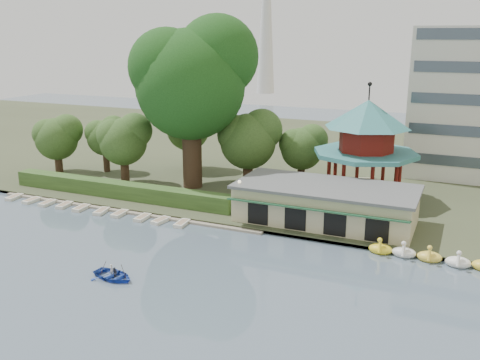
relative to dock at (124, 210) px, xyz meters
The scene contains 13 objects.
ground_plane 20.97m from the dock, 55.10° to the right, with size 220.00×220.00×0.00m, color slate.
shore 36.81m from the dock, 70.97° to the left, with size 220.00×70.00×0.40m, color #424930.
embankment 12.00m from the dock, ahead, with size 220.00×0.60×0.30m, color gray.
dock is the anchor object (origin of this frame).
boathouse 22.62m from the dock, 12.24° to the left, with size 18.60×9.39×3.90m.
pavilion 29.14m from the dock, 31.66° to the left, with size 12.40×12.40×13.50m.
hedge 4.61m from the dock, 132.27° to the left, with size 30.00×2.00×1.80m, color #395A25.
lamp_post 13.99m from the dock, ahead, with size 0.36×0.36×4.28m.
big_tree 18.39m from the dock, 73.88° to the left, with size 14.93×13.91×21.45m.
small_trees 15.38m from the dock, 93.13° to the left, with size 39.30×16.29×9.81m.
swan_boats 36.41m from the dock, ahead, with size 18.19×2.13×1.92m.
moored_rowboats 3.62m from the dock, 156.35° to the right, with size 24.60×2.59×0.36m.
rowboat_with_passengers 17.49m from the dock, 57.35° to the right, with size 5.76×4.51×2.01m.
Camera 1 is at (23.06, -30.15, 19.44)m, focal length 40.00 mm.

